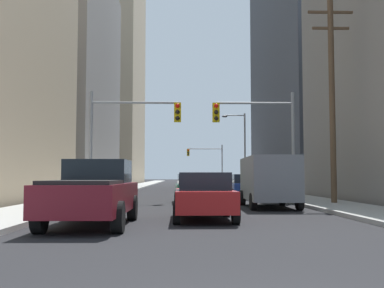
{
  "coord_description": "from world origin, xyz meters",
  "views": [
    {
      "loc": [
        -0.69,
        -4.01,
        1.41
      ],
      "look_at": [
        0.0,
        22.43,
        3.23
      ],
      "focal_mm": 43.7,
      "sensor_mm": 36.0,
      "label": 1
    }
  ],
  "objects_px": {
    "traffic_signal_far_right": "(206,158)",
    "pickup_truck_maroon": "(93,193)",
    "sedan_green": "(193,188)",
    "sedan_blue": "(245,186)",
    "cargo_van_grey": "(268,179)",
    "traffic_signal_near_left": "(131,126)",
    "traffic_signal_near_right": "(258,127)",
    "sedan_red": "(204,196)"
  },
  "relations": [
    {
      "from": "sedan_blue",
      "to": "traffic_signal_near_left",
      "type": "relative_size",
      "value": 0.7
    },
    {
      "from": "traffic_signal_near_right",
      "to": "traffic_signal_near_left",
      "type": "bearing_deg",
      "value": 180.0
    },
    {
      "from": "traffic_signal_near_left",
      "to": "traffic_signal_near_right",
      "type": "xyz_separation_m",
      "value": [
        6.91,
        -0.0,
        -0.02
      ]
    },
    {
      "from": "sedan_green",
      "to": "traffic_signal_far_right",
      "type": "bearing_deg",
      "value": 85.82
    },
    {
      "from": "traffic_signal_near_left",
      "to": "sedan_blue",
      "type": "bearing_deg",
      "value": 31.24
    },
    {
      "from": "sedan_red",
      "to": "sedan_blue",
      "type": "relative_size",
      "value": 1.0
    },
    {
      "from": "sedan_red",
      "to": "traffic_signal_near_right",
      "type": "xyz_separation_m",
      "value": [
        3.48,
        10.22,
        3.31
      ]
    },
    {
      "from": "pickup_truck_maroon",
      "to": "cargo_van_grey",
      "type": "xyz_separation_m",
      "value": [
        6.46,
        7.42,
        0.35
      ]
    },
    {
      "from": "sedan_red",
      "to": "sedan_green",
      "type": "relative_size",
      "value": 0.99
    },
    {
      "from": "sedan_blue",
      "to": "traffic_signal_near_right",
      "type": "bearing_deg",
      "value": -87.9
    },
    {
      "from": "sedan_red",
      "to": "traffic_signal_near_left",
      "type": "bearing_deg",
      "value": 108.57
    },
    {
      "from": "sedan_green",
      "to": "traffic_signal_far_right",
      "type": "relative_size",
      "value": 0.71
    },
    {
      "from": "cargo_van_grey",
      "to": "traffic_signal_near_left",
      "type": "height_order",
      "value": "traffic_signal_near_left"
    },
    {
      "from": "sedan_red",
      "to": "traffic_signal_near_right",
      "type": "bearing_deg",
      "value": 71.21
    },
    {
      "from": "cargo_van_grey",
      "to": "traffic_signal_near_left",
      "type": "xyz_separation_m",
      "value": [
        -6.64,
        4.35,
        2.81
      ]
    },
    {
      "from": "traffic_signal_far_right",
      "to": "cargo_van_grey",
      "type": "bearing_deg",
      "value": -89.9
    },
    {
      "from": "traffic_signal_far_right",
      "to": "pickup_truck_maroon",
      "type": "bearing_deg",
      "value": -96.64
    },
    {
      "from": "sedan_red",
      "to": "traffic_signal_near_right",
      "type": "height_order",
      "value": "traffic_signal_near_right"
    },
    {
      "from": "traffic_signal_near_left",
      "to": "traffic_signal_near_right",
      "type": "height_order",
      "value": "same"
    },
    {
      "from": "cargo_van_grey",
      "to": "sedan_green",
      "type": "relative_size",
      "value": 1.24
    },
    {
      "from": "traffic_signal_near_left",
      "to": "sedan_green",
      "type": "bearing_deg",
      "value": -13.49
    },
    {
      "from": "traffic_signal_far_right",
      "to": "sedan_blue",
      "type": "bearing_deg",
      "value": -89.7
    },
    {
      "from": "sedan_blue",
      "to": "traffic_signal_near_left",
      "type": "bearing_deg",
      "value": -148.76
    },
    {
      "from": "pickup_truck_maroon",
      "to": "sedan_blue",
      "type": "bearing_deg",
      "value": 67.48
    },
    {
      "from": "traffic_signal_far_right",
      "to": "sedan_red",
      "type": "bearing_deg",
      "value": -93.36
    },
    {
      "from": "cargo_van_grey",
      "to": "traffic_signal_near_right",
      "type": "height_order",
      "value": "traffic_signal_near_right"
    },
    {
      "from": "cargo_van_grey",
      "to": "traffic_signal_far_right",
      "type": "distance_m",
      "value": 47.43
    },
    {
      "from": "sedan_red",
      "to": "traffic_signal_near_right",
      "type": "relative_size",
      "value": 0.7
    },
    {
      "from": "cargo_van_grey",
      "to": "traffic_signal_near_right",
      "type": "bearing_deg",
      "value": 86.4
    },
    {
      "from": "sedan_red",
      "to": "sedan_blue",
      "type": "distance_m",
      "value": 14.7
    },
    {
      "from": "traffic_signal_near_right",
      "to": "traffic_signal_far_right",
      "type": "distance_m",
      "value": 43.0
    },
    {
      "from": "sedan_green",
      "to": "traffic_signal_far_right",
      "type": "height_order",
      "value": "traffic_signal_far_right"
    },
    {
      "from": "pickup_truck_maroon",
      "to": "traffic_signal_near_right",
      "type": "xyz_separation_m",
      "value": [
        6.73,
        11.77,
        3.14
      ]
    },
    {
      "from": "sedan_green",
      "to": "sedan_blue",
      "type": "distance_m",
      "value": 5.97
    },
    {
      "from": "sedan_red",
      "to": "traffic_signal_far_right",
      "type": "xyz_separation_m",
      "value": [
        3.12,
        53.22,
        3.34
      ]
    },
    {
      "from": "sedan_red",
      "to": "sedan_green",
      "type": "distance_m",
      "value": 9.41
    },
    {
      "from": "sedan_blue",
      "to": "traffic_signal_far_right",
      "type": "xyz_separation_m",
      "value": [
        -0.2,
        38.9,
        3.34
      ]
    },
    {
      "from": "traffic_signal_near_left",
      "to": "pickup_truck_maroon",
      "type": "bearing_deg",
      "value": -89.12
    },
    {
      "from": "pickup_truck_maroon",
      "to": "sedan_green",
      "type": "bearing_deg",
      "value": 73.82
    },
    {
      "from": "cargo_van_grey",
      "to": "sedan_green",
      "type": "xyz_separation_m",
      "value": [
        -3.28,
        3.54,
        -0.52
      ]
    },
    {
      "from": "traffic_signal_near_left",
      "to": "traffic_signal_far_right",
      "type": "height_order",
      "value": "same"
    },
    {
      "from": "sedan_green",
      "to": "sedan_blue",
      "type": "bearing_deg",
      "value": 55.27
    }
  ]
}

